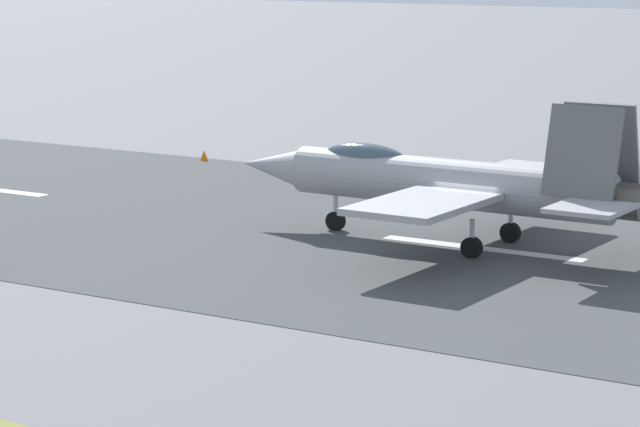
{
  "coord_description": "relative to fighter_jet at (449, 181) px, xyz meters",
  "views": [
    {
      "loc": [
        -21.9,
        46.51,
        10.9
      ],
      "look_at": [
        2.33,
        7.1,
        2.2
      ],
      "focal_mm": 79.88,
      "sensor_mm": 36.0,
      "label": 1
    }
  ],
  "objects": [
    {
      "name": "ground_plane",
      "position": [
        -1.12,
        0.02,
        -2.38
      ],
      "size": [
        400.0,
        400.0,
        0.0
      ],
      "primitive_type": "plane",
      "color": "slate"
    },
    {
      "name": "fighter_jet",
      "position": [
        0.0,
        0.0,
        0.0
      ],
      "size": [
        17.17,
        13.36,
        5.58
      ],
      "color": "#9C9EA3",
      "rests_on": "ground"
    },
    {
      "name": "marker_cone_far",
      "position": [
        20.22,
        -12.32,
        -2.11
      ],
      "size": [
        0.44,
        0.44,
        0.55
      ],
      "primitive_type": "cone",
      "color": "orange",
      "rests_on": "ground"
    },
    {
      "name": "marker_cone_mid",
      "position": [
        6.7,
        -12.32,
        -2.11
      ],
      "size": [
        0.44,
        0.44,
        0.55
      ],
      "primitive_type": "cone",
      "color": "orange",
      "rests_on": "ground"
    },
    {
      "name": "runway_strip",
      "position": [
        -1.14,
        0.02,
        -2.37
      ],
      "size": [
        240.0,
        26.0,
        0.02
      ],
      "color": "#424646",
      "rests_on": "ground"
    }
  ]
}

